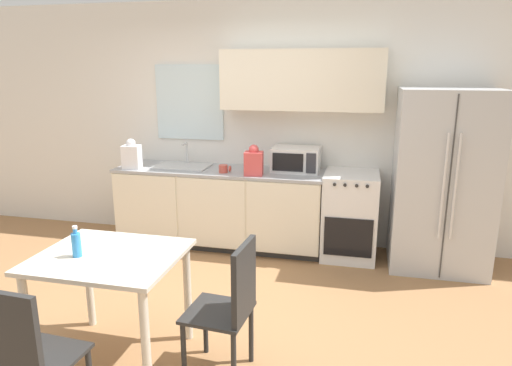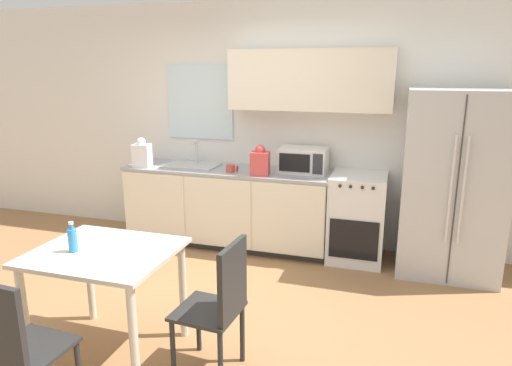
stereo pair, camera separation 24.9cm
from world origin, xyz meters
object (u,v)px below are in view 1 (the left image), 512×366
(microwave, at_px, (296,159))
(drink_bottle, at_px, (76,244))
(dining_table, at_px, (110,272))
(coffee_mug, at_px, (224,169))
(refrigerator, at_px, (442,181))
(dining_chair_near, at_px, (25,354))
(dining_chair_side, at_px, (232,301))
(oven_range, at_px, (350,215))

(microwave, relative_size, drink_bottle, 2.40)
(microwave, bearing_deg, dining_table, -111.78)
(drink_bottle, bearing_deg, coffee_mug, 80.44)
(refrigerator, distance_m, dining_chair_near, 3.82)
(dining_chair_near, bearing_deg, dining_chair_side, 44.15)
(oven_range, height_order, coffee_mug, coffee_mug)
(dining_chair_near, xyz_separation_m, drink_bottle, (-0.13, 0.69, 0.33))
(dining_table, bearing_deg, coffee_mug, 85.07)
(microwave, distance_m, dining_table, 2.49)
(coffee_mug, bearing_deg, microwave, 18.84)
(dining_table, height_order, drink_bottle, drink_bottle)
(dining_chair_side, bearing_deg, dining_chair_near, 135.61)
(dining_table, distance_m, dining_chair_side, 0.85)
(coffee_mug, distance_m, drink_bottle, 2.14)
(microwave, xyz_separation_m, coffee_mug, (-0.74, -0.25, -0.09))
(drink_bottle, bearing_deg, microwave, 65.17)
(refrigerator, height_order, dining_table, refrigerator)
(refrigerator, height_order, dining_chair_near, refrigerator)
(dining_table, bearing_deg, dining_chair_side, 0.32)
(oven_range, relative_size, dining_chair_near, 0.98)
(dining_chair_near, bearing_deg, dining_table, 89.59)
(refrigerator, height_order, dining_chair_side, refrigerator)
(oven_range, bearing_deg, drink_bottle, -126.71)
(dining_chair_near, distance_m, drink_bottle, 0.78)
(oven_range, distance_m, dining_table, 2.67)
(microwave, xyz_separation_m, dining_chair_near, (-0.96, -3.06, -0.48))
(dining_chair_near, bearing_deg, coffee_mug, 88.54)
(microwave, relative_size, dining_table, 0.54)
(refrigerator, bearing_deg, microwave, 174.53)
(oven_range, bearing_deg, refrigerator, -3.28)
(dining_chair_side, bearing_deg, microwave, 2.82)
(microwave, distance_m, dining_chair_side, 2.33)
(microwave, distance_m, drink_bottle, 2.61)
(microwave, bearing_deg, dining_chair_near, -107.42)
(dining_chair_near, xyz_separation_m, dining_chair_side, (0.89, 0.78, 0.00))
(refrigerator, xyz_separation_m, microwave, (-1.48, 0.14, 0.12))
(drink_bottle, bearing_deg, oven_range, 53.29)
(dining_table, distance_m, dining_chair_near, 0.78)
(refrigerator, distance_m, dining_chair_side, 2.66)
(coffee_mug, xyz_separation_m, dining_chair_side, (0.67, -2.03, -0.39))
(coffee_mug, height_order, drink_bottle, drink_bottle)
(coffee_mug, bearing_deg, oven_range, 6.84)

